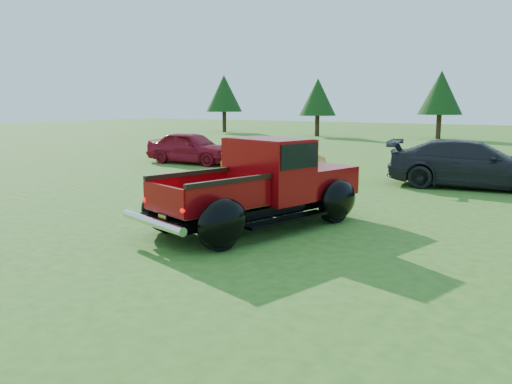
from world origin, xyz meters
name	(u,v)px	position (x,y,z in m)	size (l,w,h in m)	color
ground	(227,235)	(0.00, 0.00, 0.00)	(120.00, 120.00, 0.00)	#325D1A
tree_far_west	(224,94)	(-22.00, 30.00, 3.52)	(3.33, 3.33, 5.20)	#332114
tree_west	(318,97)	(-12.00, 29.00, 3.11)	(2.94, 2.94, 4.60)	#332114
tree_mid_left	(441,93)	(-3.00, 31.00, 3.38)	(3.20, 3.20, 5.00)	#332114
pickup_truck	(269,184)	(0.19, 1.27, 0.89)	(3.42, 5.34, 1.87)	black
show_car_red	(192,147)	(-8.50, 9.10, 0.70)	(1.66, 4.11, 1.40)	maroon
show_car_yellow	(274,159)	(-3.47, 7.70, 0.61)	(1.30, 3.72, 1.22)	orange
show_car_grey	(472,164)	(3.03, 8.85, 0.74)	(2.07, 5.08, 1.48)	black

